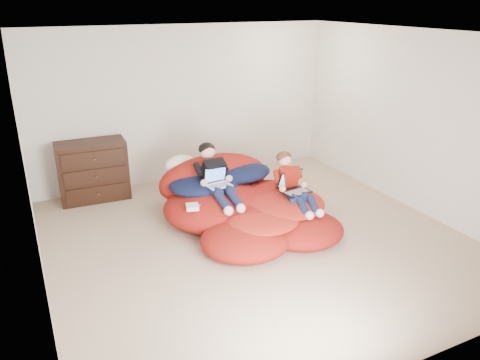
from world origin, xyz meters
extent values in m
cube|color=tan|center=(0.00, 0.00, -0.12)|extent=(5.10, 5.10, 0.25)
cube|color=silver|center=(0.00, 2.51, 1.25)|extent=(5.10, 0.02, 2.50)
cube|color=silver|center=(0.00, -2.51, 1.25)|extent=(5.10, 0.02, 2.50)
cube|color=silver|center=(-2.51, 0.00, 1.25)|extent=(0.02, 5.10, 2.50)
cube|color=silver|center=(2.51, 0.00, 1.25)|extent=(0.02, 5.10, 2.50)
cube|color=silver|center=(0.00, 0.00, 2.51)|extent=(5.10, 5.10, 0.02)
cube|color=black|center=(-1.60, 2.24, 0.45)|extent=(1.02, 0.54, 0.90)
cube|color=black|center=(-1.60, 1.98, 0.18)|extent=(0.90, 0.06, 0.22)
cylinder|color=#4C3F26|center=(-1.60, 1.96, 0.18)|extent=(0.03, 0.06, 0.03)
cube|color=black|center=(-1.60, 1.98, 0.45)|extent=(0.90, 0.06, 0.22)
cylinder|color=#4C3F26|center=(-1.60, 1.96, 0.45)|extent=(0.03, 0.06, 0.03)
cube|color=black|center=(-1.60, 1.98, 0.72)|extent=(0.90, 0.06, 0.22)
cylinder|color=#4C3F26|center=(-1.60, 1.96, 0.72)|extent=(0.03, 0.06, 0.03)
ellipsoid|color=#AA1B13|center=(-0.22, 0.70, 0.22)|extent=(1.51, 1.35, 0.54)
ellipsoid|color=#AA1B13|center=(0.51, 0.51, 0.20)|extent=(1.33, 1.30, 0.48)
ellipsoid|color=#AA1B13|center=(0.13, 0.11, 0.18)|extent=(1.34, 1.07, 0.43)
ellipsoid|color=#AA1B13|center=(-0.23, -0.17, 0.14)|extent=(1.13, 1.04, 0.38)
ellipsoid|color=#AA1B13|center=(0.54, -0.25, 0.13)|extent=(1.06, 0.96, 0.35)
ellipsoid|color=#AA1B13|center=(-0.05, 1.23, 0.40)|extent=(1.68, 0.74, 0.74)
ellipsoid|color=#11193E|center=(-0.32, 0.94, 0.48)|extent=(0.99, 0.81, 0.25)
ellipsoid|color=#11193E|center=(0.25, 1.02, 0.52)|extent=(0.96, 0.67, 0.23)
ellipsoid|color=red|center=(0.49, 0.18, 0.34)|extent=(1.10, 1.10, 0.20)
ellipsoid|color=red|center=(0.05, -0.09, 0.30)|extent=(0.92, 0.83, 0.17)
ellipsoid|color=white|center=(-0.48, 1.44, 0.62)|extent=(0.46, 0.29, 0.29)
cube|color=black|center=(-0.25, 0.85, 0.66)|extent=(0.32, 0.38, 0.44)
sphere|color=#E5A58C|center=(-0.25, 0.96, 0.93)|extent=(0.20, 0.20, 0.20)
ellipsoid|color=black|center=(-0.25, 0.99, 0.96)|extent=(0.23, 0.22, 0.17)
cylinder|color=#131B3B|center=(-0.34, 0.57, 0.51)|extent=(0.16, 0.34, 0.19)
cylinder|color=#131B3B|center=(-0.34, 0.28, 0.48)|extent=(0.14, 0.33, 0.21)
sphere|color=white|center=(-0.34, 0.11, 0.42)|extent=(0.12, 0.12, 0.12)
cylinder|color=#131B3B|center=(-0.17, 0.57, 0.51)|extent=(0.16, 0.34, 0.19)
cylinder|color=#131B3B|center=(-0.17, 0.28, 0.48)|extent=(0.14, 0.33, 0.21)
sphere|color=white|center=(-0.17, 0.11, 0.42)|extent=(0.12, 0.12, 0.12)
cube|color=#A31C0E|center=(0.63, 0.31, 0.60)|extent=(0.33, 0.36, 0.41)
sphere|color=#E5A58C|center=(0.63, 0.41, 0.85)|extent=(0.19, 0.19, 0.19)
ellipsoid|color=#502D15|center=(0.63, 0.43, 0.88)|extent=(0.21, 0.20, 0.16)
cylinder|color=#131B3B|center=(0.55, 0.08, 0.44)|extent=(0.19, 0.32, 0.17)
cylinder|color=#131B3B|center=(0.55, -0.19, 0.42)|extent=(0.17, 0.31, 0.20)
sphere|color=white|center=(0.55, -0.35, 0.37)|extent=(0.11, 0.11, 0.11)
cylinder|color=#131B3B|center=(0.71, 0.08, 0.44)|extent=(0.19, 0.32, 0.17)
cylinder|color=#131B3B|center=(0.71, -0.19, 0.42)|extent=(0.17, 0.31, 0.20)
sphere|color=white|center=(0.71, -0.35, 0.37)|extent=(0.11, 0.11, 0.11)
cube|color=white|center=(-0.25, 0.59, 0.57)|extent=(0.33, 0.25, 0.01)
cube|color=gray|center=(-0.25, 0.58, 0.58)|extent=(0.27, 0.15, 0.00)
cube|color=white|center=(-0.25, 0.71, 0.68)|extent=(0.31, 0.09, 0.21)
cube|color=#447AE8|center=(-0.25, 0.70, 0.68)|extent=(0.27, 0.07, 0.17)
cube|color=black|center=(0.63, 0.09, 0.50)|extent=(0.40, 0.31, 0.01)
cube|color=gray|center=(0.63, 0.08, 0.51)|extent=(0.33, 0.19, 0.00)
cube|color=black|center=(0.63, 0.26, 0.63)|extent=(0.38, 0.15, 0.24)
cube|color=#519ABE|center=(0.63, 0.26, 0.63)|extent=(0.33, 0.12, 0.20)
cube|color=white|center=(-0.69, 0.42, 0.42)|extent=(0.19, 0.19, 0.06)
camera|label=1|loc=(-2.49, -4.65, 2.86)|focal=35.00mm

